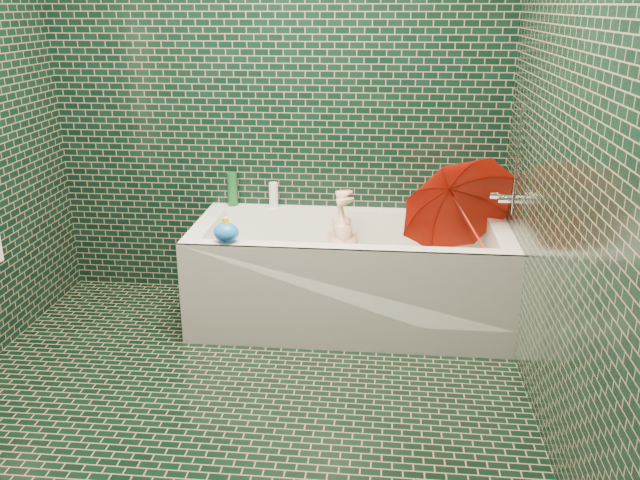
# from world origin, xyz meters

# --- Properties ---
(floor) EXTENTS (2.80, 2.80, 0.00)m
(floor) POSITION_xyz_m (0.00, 0.00, 0.00)
(floor) COLOR black
(floor) RESTS_ON ground
(wall_back) EXTENTS (2.80, 0.00, 2.80)m
(wall_back) POSITION_xyz_m (0.00, 1.40, 1.25)
(wall_back) COLOR black
(wall_back) RESTS_ON floor
(wall_front) EXTENTS (2.80, 0.00, 2.80)m
(wall_front) POSITION_xyz_m (0.00, -1.40, 1.25)
(wall_front) COLOR black
(wall_front) RESTS_ON floor
(wall_right) EXTENTS (0.00, 2.80, 2.80)m
(wall_right) POSITION_xyz_m (1.30, 0.00, 1.25)
(wall_right) COLOR black
(wall_right) RESTS_ON floor
(bathtub) EXTENTS (1.70, 0.75, 0.55)m
(bathtub) POSITION_xyz_m (0.45, 1.01, 0.21)
(bathtub) COLOR white
(bathtub) RESTS_ON floor
(bath_mat) EXTENTS (1.35, 0.47, 0.01)m
(bath_mat) POSITION_xyz_m (0.45, 1.02, 0.16)
(bath_mat) COLOR green
(bath_mat) RESTS_ON bathtub
(water) EXTENTS (1.48, 0.53, 0.00)m
(water) POSITION_xyz_m (0.45, 1.02, 0.30)
(water) COLOR silver
(water) RESTS_ON bathtub
(faucet) EXTENTS (0.18, 0.19, 0.55)m
(faucet) POSITION_xyz_m (1.26, 1.02, 0.77)
(faucet) COLOR silver
(faucet) RESTS_ON wall_right
(child) EXTENTS (0.85, 0.33, 0.26)m
(child) POSITION_xyz_m (0.44, 1.04, 0.31)
(child) COLOR #E5AE8F
(child) RESTS_ON bathtub
(umbrella) EXTENTS (0.81, 0.96, 0.83)m
(umbrella) POSITION_xyz_m (1.06, 1.00, 0.62)
(umbrella) COLOR red
(umbrella) RESTS_ON bathtub
(soap_bottle_a) EXTENTS (0.11, 0.11, 0.25)m
(soap_bottle_a) POSITION_xyz_m (1.16, 1.35, 0.55)
(soap_bottle_a) COLOR white
(soap_bottle_a) RESTS_ON bathtub
(soap_bottle_b) EXTENTS (0.11, 0.12, 0.21)m
(soap_bottle_b) POSITION_xyz_m (1.25, 1.35, 0.55)
(soap_bottle_b) COLOR #442079
(soap_bottle_b) RESTS_ON bathtub
(soap_bottle_c) EXTENTS (0.15, 0.15, 0.18)m
(soap_bottle_c) POSITION_xyz_m (1.22, 1.33, 0.55)
(soap_bottle_c) COLOR #154C22
(soap_bottle_c) RESTS_ON bathtub
(bottle_right_tall) EXTENTS (0.07, 0.07, 0.25)m
(bottle_right_tall) POSITION_xyz_m (1.04, 1.32, 0.67)
(bottle_right_tall) COLOR #154C22
(bottle_right_tall) RESTS_ON bathtub
(bottle_right_pump) EXTENTS (0.06, 0.06, 0.18)m
(bottle_right_pump) POSITION_xyz_m (1.24, 1.34, 0.64)
(bottle_right_pump) COLOR silver
(bottle_right_pump) RESTS_ON bathtub
(bottle_left_tall) EXTENTS (0.06, 0.06, 0.20)m
(bottle_left_tall) POSITION_xyz_m (-0.27, 1.36, 0.65)
(bottle_left_tall) COLOR #154C22
(bottle_left_tall) RESTS_ON bathtub
(bottle_left_short) EXTENTS (0.06, 0.06, 0.15)m
(bottle_left_short) POSITION_xyz_m (-0.02, 1.35, 0.62)
(bottle_left_short) COLOR white
(bottle_left_short) RESTS_ON bathtub
(rubber_duck) EXTENTS (0.12, 0.09, 0.10)m
(rubber_duck) POSITION_xyz_m (0.98, 1.35, 0.59)
(rubber_duck) COLOR yellow
(rubber_duck) RESTS_ON bathtub
(bath_toy) EXTENTS (0.15, 0.14, 0.13)m
(bath_toy) POSITION_xyz_m (-0.15, 0.70, 0.61)
(bath_toy) COLOR blue
(bath_toy) RESTS_ON bathtub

